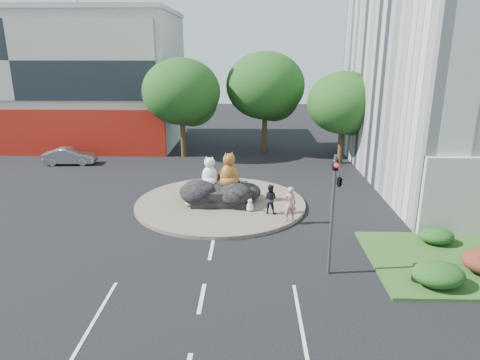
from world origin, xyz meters
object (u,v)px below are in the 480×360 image
Objects in this scene: cat_tabby at (229,169)px; kitten_calico at (189,198)px; pedestrian_dark at (270,199)px; kitten_white at (250,205)px; parked_car at (70,156)px; cat_white at (210,171)px; pedestrian_pink at (290,204)px; litter_bin at (419,273)px.

cat_tabby is 2.23× the size of kitten_calico.
kitten_calico is at bearing 4.39° from pedestrian_dark.
parked_car is (-14.45, 10.58, 0.10)m from kitten_white.
cat_white is 4.13m from pedestrian_dark.
kitten_white is at bearing -41.94° from pedestrian_pink.
pedestrian_dark is at bearing 4.47° from kitten_calico.
cat_tabby is 1.14× the size of pedestrian_pink.
parked_car is (-10.96, 9.85, -0.01)m from kitten_calico.
kitten_white is 2.53m from pedestrian_pink.
pedestrian_pink is (3.31, -2.92, -1.03)m from cat_tabby.
pedestrian_pink is at bearing 127.65° from litter_bin.
parked_car is at bearing 110.87° from cat_tabby.
cat_white reaches higher than parked_car.
cat_tabby is 11.96m from litter_bin.
kitten_calico is 0.51× the size of pedestrian_pink.
kitten_white is 0.39× the size of pedestrian_pink.
kitten_calico is 3.57m from kitten_white.
parked_car is at bearing -45.16° from pedestrian_pink.
cat_white is 1.91× the size of kitten_calico.
cat_tabby is at bearing 3.56° from cat_white.
kitten_white is (1.23, -1.60, -1.59)m from cat_tabby.
kitten_calico is (-1.11, -0.98, -1.33)m from cat_white.
kitten_calico is 1.30× the size of kitten_white.
pedestrian_pink is at bearing -2.87° from kitten_calico.
cat_tabby reaches higher than pedestrian_dark.
kitten_white is at bearing -26.64° from cat_white.
cat_tabby is 2.57m from kitten_white.
kitten_calico is at bearing -135.31° from parked_car.
parked_car is 27.61m from litter_bin.
cat_tabby is 4.53m from pedestrian_pink.
kitten_white is 9.82m from litter_bin.
cat_tabby is at bearing -50.83° from pedestrian_pink.
pedestrian_pink is 1.42m from pedestrian_dark.
parked_car is (-12.07, 8.87, -1.34)m from cat_white.
pedestrian_dark is 8.89m from litter_bin.
cat_white is 0.98× the size of pedestrian_pink.
pedestrian_dark reaches higher than parked_car.
pedestrian_pink is (2.08, -1.33, 0.56)m from kitten_white.
litter_bin is (9.02, -8.95, -1.57)m from cat_white.
parked_car is (-13.22, 8.98, -1.49)m from cat_tabby.
cat_white is 2.49× the size of kitten_white.
cat_tabby is 3.32× the size of litter_bin.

